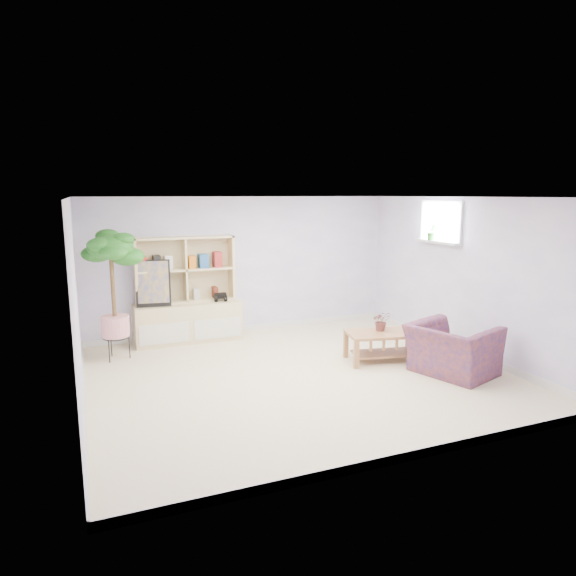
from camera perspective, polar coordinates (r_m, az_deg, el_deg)
name	(u,v)px	position (r m, az deg, el deg)	size (l,w,h in m)	color
floor	(299,375)	(7.12, 1.25, -9.65)	(5.50, 5.00, 0.01)	beige
ceiling	(300,197)	(6.69, 1.34, 10.06)	(5.50, 5.00, 0.01)	white
walls	(300,289)	(6.80, 1.29, -0.10)	(5.51, 5.01, 2.40)	white
baseboard	(299,372)	(7.10, 1.26, -9.27)	(5.50, 5.00, 0.10)	silver
window	(441,222)	(8.64, 16.66, 7.04)	(0.10, 0.98, 0.68)	silver
window_sill	(437,242)	(8.62, 16.24, 4.93)	(0.14, 1.00, 0.04)	silver
storage_unit	(187,290)	(8.67, -11.17, -0.20)	(1.75, 0.59, 1.75)	tan
poster	(153,283)	(8.49, -14.76, 0.51)	(0.54, 0.13, 0.75)	gold
toy_truck	(220,297)	(8.75, -7.53, -0.94)	(0.29, 0.20, 0.15)	black
coffee_table	(383,346)	(7.76, 10.56, -6.41)	(1.07, 0.58, 0.44)	olive
table_plant	(381,321)	(7.75, 10.33, -3.62)	(0.27, 0.23, 0.29)	#184B1B
floor_tree	(113,296)	(7.95, -18.83, -0.82)	(0.71, 0.71, 1.94)	#135C13
armchair	(453,346)	(7.39, 17.82, -6.18)	(1.06, 0.93, 0.79)	navy
sill_plant	(431,232)	(8.73, 15.66, 6.01)	(0.14, 0.12, 0.26)	#135C13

